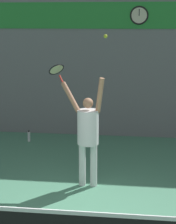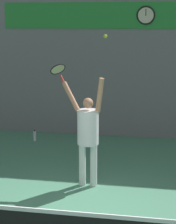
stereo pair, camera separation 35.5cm
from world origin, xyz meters
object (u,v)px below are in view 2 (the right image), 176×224
tennis_racket (58,70)px  water_bottle (35,136)px  tennis_ball (105,36)px  tennis_player (88,131)px  scoreboard_clock (146,15)px

tennis_racket → water_bottle: 3.27m
tennis_racket → water_bottle: (-1.24, 2.24, -2.03)m
tennis_racket → tennis_ball: (0.98, -0.48, 0.67)m
tennis_racket → tennis_ball: size_ratio=5.88×
tennis_player → water_bottle: bearing=125.5°
scoreboard_clock → tennis_ball: scoreboard_clock is taller
scoreboard_clock → tennis_ball: (-0.55, -3.52, -0.39)m
tennis_ball → water_bottle: (-2.22, 2.72, -2.69)m
tennis_racket → tennis_ball: bearing=-25.9°
scoreboard_clock → tennis_racket: bearing=-116.7°
tennis_player → water_bottle: (-1.90, 2.66, -0.94)m
scoreboard_clock → water_bottle: bearing=-163.9°
tennis_player → water_bottle: size_ratio=7.11×
scoreboard_clock → water_bottle: size_ratio=1.61×
scoreboard_clock → tennis_player: size_ratio=0.23×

